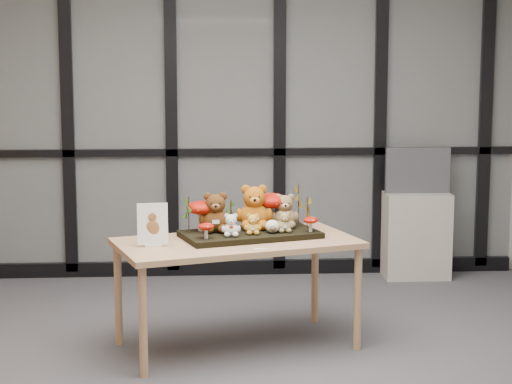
{
  "coord_description": "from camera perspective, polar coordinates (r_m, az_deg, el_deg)",
  "views": [
    {
      "loc": [
        -0.23,
        -5.23,
        1.92
      ],
      "look_at": [
        0.13,
        0.49,
        1.02
      ],
      "focal_mm": 65.0,
      "sensor_mm": 36.0,
      "label": 1
    }
  ],
  "objects": [
    {
      "name": "glass_partition",
      "position": [
        7.72,
        -1.88,
        5.18
      ],
      "size": [
        4.9,
        0.06,
        2.78
      ],
      "color": "#2D383F",
      "rests_on": "floor"
    },
    {
      "name": "bear_brown_medium",
      "position": [
        5.95,
        -2.51,
        -1.12
      ],
      "size": [
        0.26,
        0.25,
        0.28
      ],
      "primitive_type": null,
      "rotation": [
        0.0,
        0.0,
        0.31
      ],
      "color": "#4B2A0F",
      "rests_on": "diorama_tray"
    },
    {
      "name": "mushroom_back_right",
      "position": [
        6.14,
        0.95,
        -0.99
      ],
      "size": [
        0.22,
        0.22,
        0.24
      ],
      "primitive_type": null,
      "color": "#950F04",
      "rests_on": "diorama_tray"
    },
    {
      "name": "sprig_green_mid_left",
      "position": [
        6.03,
        -2.9,
        -1.43
      ],
      "size": [
        0.05,
        0.05,
        0.19
      ],
      "primitive_type": null,
      "color": "black",
      "rests_on": "diorama_tray"
    },
    {
      "name": "sprig_green_centre",
      "position": [
        6.09,
        -1.55,
        -1.35
      ],
      "size": [
        0.05,
        0.05,
        0.19
      ],
      "primitive_type": null,
      "color": "black",
      "rests_on": "diorama_tray"
    },
    {
      "name": "plush_cream_hedgehog",
      "position": [
        5.93,
        1.01,
        -2.09
      ],
      "size": [
        0.09,
        0.08,
        0.09
      ],
      "primitive_type": null,
      "rotation": [
        0.0,
        0.0,
        0.31
      ],
      "color": "white",
      "rests_on": "diorama_tray"
    },
    {
      "name": "room_shell",
      "position": [
        5.24,
        -1.06,
        6.3
      ],
      "size": [
        5.0,
        5.0,
        5.0
      ],
      "color": "#B6B3AC",
      "rests_on": "floor"
    },
    {
      "name": "mushroom_front_left",
      "position": [
        5.76,
        -3.09,
        -2.35
      ],
      "size": [
        0.1,
        0.1,
        0.11
      ],
      "primitive_type": null,
      "color": "#950F04",
      "rests_on": "diorama_tray"
    },
    {
      "name": "monitor",
      "position": [
        7.8,
        9.91,
        1.33
      ],
      "size": [
        0.54,
        0.06,
        0.38
      ],
      "color": "#494B50",
      "rests_on": "cabinet"
    },
    {
      "name": "floor",
      "position": [
        5.57,
        -1.01,
        -11.22
      ],
      "size": [
        5.0,
        5.0,
        0.0
      ],
      "primitive_type": "plane",
      "color": "#4C4B50",
      "rests_on": "ground"
    },
    {
      "name": "label_card",
      "position": [
        5.63,
        0.3,
        -3.53
      ],
      "size": [
        0.08,
        0.03,
        0.0
      ],
      "primitive_type": "cube",
      "color": "white",
      "rests_on": "display_table"
    },
    {
      "name": "sprig_dry_mid_right",
      "position": [
        6.09,
        3.17,
        -1.28
      ],
      "size": [
        0.05,
        0.05,
        0.2
      ],
      "primitive_type": null,
      "color": "brown",
      "rests_on": "diorama_tray"
    },
    {
      "name": "sprig_green_far_left",
      "position": [
        5.94,
        -4.16,
        -1.4
      ],
      "size": [
        0.05,
        0.05,
        0.23
      ],
      "primitive_type": null,
      "color": "black",
      "rests_on": "diorama_tray"
    },
    {
      "name": "sprig_dry_far_right",
      "position": [
        6.18,
        2.63,
        -0.77
      ],
      "size": [
        0.05,
        0.05,
        0.28
      ],
      "primitive_type": null,
      "color": "brown",
      "rests_on": "diorama_tray"
    },
    {
      "name": "bear_tan_back",
      "position": [
        6.11,
        1.77,
        -1.04
      ],
      "size": [
        0.23,
        0.22,
        0.24
      ],
      "primitive_type": null,
      "rotation": [
        0.0,
        0.0,
        0.31
      ],
      "color": "olive",
      "rests_on": "diorama_tray"
    },
    {
      "name": "bear_small_yellow",
      "position": [
        5.88,
        -0.21,
        -1.91
      ],
      "size": [
        0.14,
        0.13,
        0.14
      ],
      "primitive_type": null,
      "rotation": [
        0.0,
        0.0,
        0.31
      ],
      "color": "gold",
      "rests_on": "diorama_tray"
    },
    {
      "name": "bear_pooh_yellow",
      "position": [
        6.06,
        -0.12,
        -0.77
      ],
      "size": [
        0.3,
        0.28,
        0.32
      ],
      "primitive_type": null,
      "rotation": [
        0.0,
        0.0,
        0.31
      ],
      "color": "#AC580E",
      "rests_on": "diorama_tray"
    },
    {
      "name": "mushroom_front_right",
      "position": [
        5.97,
        3.38,
        -1.94
      ],
      "size": [
        0.1,
        0.1,
        0.11
      ],
      "primitive_type": null,
      "color": "#950F04",
      "rests_on": "diorama_tray"
    },
    {
      "name": "diorama_tray",
      "position": [
        5.98,
        -0.36,
        -2.63
      ],
      "size": [
        0.95,
        0.67,
        0.04
      ],
      "primitive_type": "cube",
      "rotation": [
        0.0,
        0.0,
        0.31
      ],
      "color": "black",
      "rests_on": "display_table"
    },
    {
      "name": "cabinet",
      "position": [
        7.87,
        9.84,
        -2.65
      ],
      "size": [
        0.54,
        0.31,
        0.72
      ],
      "primitive_type": "cube",
      "color": "#ABA499",
      "rests_on": "floor"
    },
    {
      "name": "bear_beige_small",
      "position": [
        5.95,
        1.78,
        -1.78
      ],
      "size": [
        0.14,
        0.13,
        0.15
      ],
      "primitive_type": null,
      "rotation": [
        0.0,
        0.0,
        0.31
      ],
      "color": "#94804D",
      "rests_on": "diorama_tray"
    },
    {
      "name": "sign_holder",
      "position": [
        5.72,
        -6.38,
        -2.14
      ],
      "size": [
        0.19,
        0.07,
        0.27
      ],
      "rotation": [
        0.0,
        0.0,
        0.08
      ],
      "color": "silver",
      "rests_on": "display_table"
    },
    {
      "name": "bear_white_bow",
      "position": [
        5.82,
        -1.55,
        -1.96
      ],
      "size": [
        0.15,
        0.14,
        0.16
      ],
      "primitive_type": null,
      "rotation": [
        0.0,
        0.0,
        0.31
      ],
      "color": "white",
      "rests_on": "diorama_tray"
    },
    {
      "name": "display_table",
      "position": [
        5.91,
        -1.19,
        -3.62
      ],
      "size": [
        1.66,
        1.17,
        0.7
      ],
      "rotation": [
        0.0,
        0.0,
        0.31
      ],
      "color": "tan",
      "rests_on": "floor"
    },
    {
      "name": "mushroom_back_left",
      "position": [
        6.0,
        -3.38,
        -1.38
      ],
      "size": [
        0.19,
        0.19,
        0.21
      ],
      "primitive_type": null,
      "color": "#950F04",
      "rests_on": "diorama_tray"
    }
  ]
}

